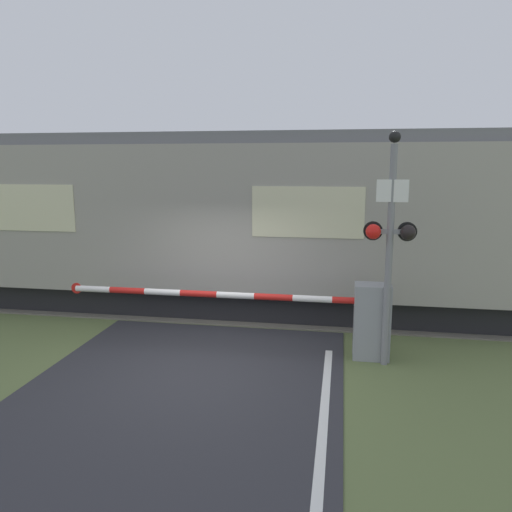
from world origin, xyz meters
TOP-DOWN VIEW (x-y plane):
  - ground_plane at (0.00, 0.00)m, footprint 80.00×80.00m
  - track_bed at (0.00, 3.68)m, footprint 36.00×3.20m
  - train at (-4.27, 3.68)m, footprint 21.31×3.20m
  - crossing_barrier at (2.35, 0.86)m, footprint 5.75×0.44m
  - signal_post at (2.99, 0.60)m, footprint 0.83×0.26m

SIDE VIEW (x-z plane):
  - ground_plane at x=0.00m, z-range 0.00..0.00m
  - track_bed at x=0.00m, z-range -0.04..0.09m
  - crossing_barrier at x=2.35m, z-range 0.06..1.34m
  - train at x=-4.27m, z-range 0.05..3.92m
  - signal_post at x=2.99m, z-range 0.25..3.99m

